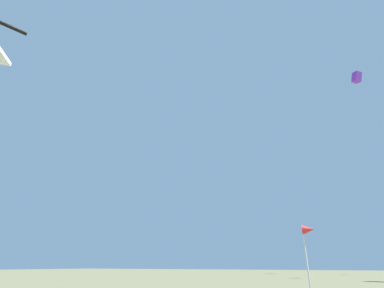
# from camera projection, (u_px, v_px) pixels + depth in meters

# --- Properties ---
(distant_kite_purple_far_center) EXTENTS (1.29, 1.11, 1.40)m
(distant_kite_purple_far_center) POSITION_uv_depth(u_px,v_px,m) (357.00, 77.00, 34.47)
(distant_kite_purple_far_center) COLOR purple
(marker_flag) EXTENTS (0.30, 0.24, 1.77)m
(marker_flag) POSITION_uv_depth(u_px,v_px,m) (308.00, 234.00, 7.51)
(marker_flag) COLOR silver
(marker_flag) RESTS_ON ground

